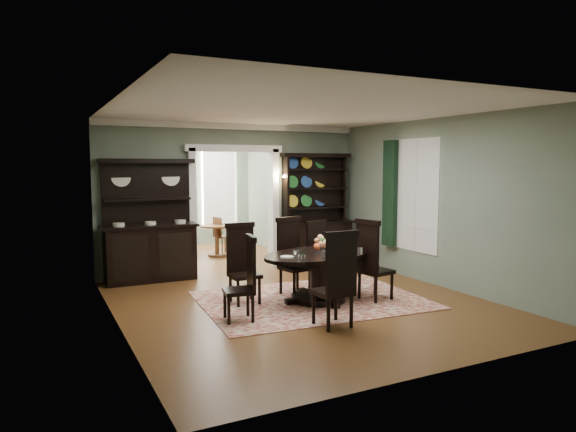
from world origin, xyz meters
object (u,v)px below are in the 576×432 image
object	(u,v)px
sideboard	(150,238)
parlor_table	(217,236)
dining_table	(318,267)
welsh_dresser	(316,224)

from	to	relation	value
sideboard	parlor_table	xyz separation A→B (m)	(1.95, 1.87, -0.31)
dining_table	parlor_table	distance (m)	4.57
sideboard	welsh_dresser	xyz separation A→B (m)	(3.59, 0.00, 0.08)
sideboard	parlor_table	size ratio (longest dim) A/B	2.82
dining_table	parlor_table	xyz separation A→B (m)	(-0.14, 4.56, -0.05)
sideboard	parlor_table	distance (m)	2.72
welsh_dresser	dining_table	bearing A→B (deg)	-113.23
sideboard	welsh_dresser	distance (m)	3.59
sideboard	parlor_table	bearing A→B (deg)	43.72
dining_table	parlor_table	size ratio (longest dim) A/B	2.76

